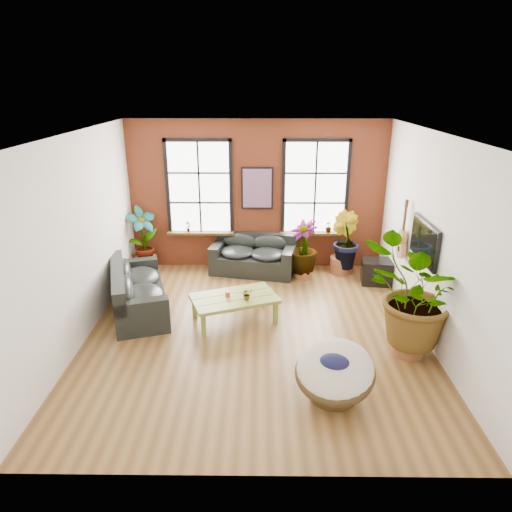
{
  "coord_description": "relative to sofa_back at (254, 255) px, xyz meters",
  "views": [
    {
      "loc": [
        0.08,
        -7.26,
        4.25
      ],
      "look_at": [
        0.0,
        0.6,
        1.25
      ],
      "focal_mm": 32.0,
      "sensor_mm": 36.0,
      "label": 1
    }
  ],
  "objects": [
    {
      "name": "media_box",
      "position": [
        2.77,
        -0.65,
        -0.13
      ],
      "size": [
        0.72,
        0.63,
        0.55
      ],
      "rotation": [
        0.0,
        0.0,
        -0.13
      ],
      "color": "black",
      "rests_on": "ground"
    },
    {
      "name": "pot_back_right",
      "position": [
        2.08,
        -0.04,
        -0.21
      ],
      "size": [
        0.68,
        0.68,
        0.38
      ],
      "rotation": [
        0.0,
        0.0,
        -0.34
      ],
      "color": "brown",
      "rests_on": "ground"
    },
    {
      "name": "tv_wall_unit",
      "position": [
        3.01,
        -2.26,
        1.14
      ],
      "size": [
        0.13,
        1.86,
        1.2
      ],
      "color": "black",
      "rests_on": "room"
    },
    {
      "name": "papasan_chair",
      "position": [
        1.22,
        -4.69,
        0.03
      ],
      "size": [
        1.44,
        1.45,
        0.85
      ],
      "rotation": [
        0.0,
        0.0,
        -0.34
      ],
      "color": "#453318",
      "rests_on": "ground"
    },
    {
      "name": "sill_plant_right",
      "position": [
        1.78,
        0.27,
        0.63
      ],
      "size": [
        0.19,
        0.19,
        0.27
      ],
      "primitive_type": "imported",
      "rotation": [
        0.0,
        0.0,
        3.49
      ],
      "color": "#143D10",
      "rests_on": "room"
    },
    {
      "name": "pot_back_left",
      "position": [
        -2.59,
        -0.01,
        -0.21
      ],
      "size": [
        0.58,
        0.58,
        0.38
      ],
      "rotation": [
        0.0,
        0.0,
        0.14
      ],
      "color": "brown",
      "rests_on": "ground"
    },
    {
      "name": "floor_plant_back_left",
      "position": [
        -2.6,
        -0.01,
        0.46
      ],
      "size": [
        0.91,
        0.88,
        1.43
      ],
      "primitive_type": "imported",
      "rotation": [
        0.0,
        0.0,
        0.7
      ],
      "color": "#143D10",
      "rests_on": "ground"
    },
    {
      "name": "sill_plant_left",
      "position": [
        -1.57,
        0.27,
        0.63
      ],
      "size": [
        0.17,
        0.17,
        0.27
      ],
      "primitive_type": "imported",
      "rotation": [
        0.0,
        0.0,
        0.79
      ],
      "color": "#143D10",
      "rests_on": "room"
    },
    {
      "name": "sofa_back",
      "position": [
        0.0,
        0.0,
        0.0
      ],
      "size": [
        2.09,
        1.32,
        0.89
      ],
      "rotation": [
        0.0,
        0.0,
        -0.2
      ],
      "color": "black",
      "rests_on": "ground"
    },
    {
      "name": "coffee_table",
      "position": [
        -0.33,
        -2.44,
        0.04
      ],
      "size": [
        1.77,
        1.39,
        0.6
      ],
      "rotation": [
        0.0,
        0.0,
        0.36
      ],
      "color": "olive",
      "rests_on": "ground"
    },
    {
      "name": "sofa_left",
      "position": [
        -2.3,
        -2.01,
        0.0
      ],
      "size": [
        1.6,
        2.46,
        0.9
      ],
      "rotation": [
        0.0,
        0.0,
        1.88
      ],
      "color": "black",
      "rests_on": "ground"
    },
    {
      "name": "pot_mid",
      "position": [
        1.14,
        -0.36,
        -0.25
      ],
      "size": [
        0.56,
        0.56,
        0.32
      ],
      "rotation": [
        0.0,
        0.0,
        -0.38
      ],
      "color": "brown",
      "rests_on": "ground"
    },
    {
      "name": "pot_right_wall",
      "position": [
        2.63,
        -3.53,
        -0.21
      ],
      "size": [
        0.58,
        0.58,
        0.39
      ],
      "rotation": [
        0.0,
        0.0,
        -0.12
      ],
      "color": "brown",
      "rests_on": "ground"
    },
    {
      "name": "poster",
      "position": [
        0.08,
        0.32,
        1.55
      ],
      "size": [
        0.74,
        0.06,
        0.98
      ],
      "color": "black",
      "rests_on": "room"
    },
    {
      "name": "floor_plant_back_right",
      "position": [
        2.12,
        -0.05,
        0.41
      ],
      "size": [
        0.86,
        0.92,
        1.33
      ],
      "primitive_type": "imported",
      "rotation": [
        0.0,
        0.0,
        2.06
      ],
      "color": "#143D10",
      "rests_on": "ground"
    },
    {
      "name": "room",
      "position": [
        0.08,
        -2.71,
        1.34
      ],
      "size": [
        6.04,
        6.54,
        3.54
      ],
      "color": "brown",
      "rests_on": "ground"
    },
    {
      "name": "floor_plant_right_wall",
      "position": [
        2.64,
        -3.56,
        0.67
      ],
      "size": [
        2.16,
        2.12,
        1.82
      ],
      "primitive_type": "imported",
      "rotation": [
        0.0,
        0.0,
        3.78
      ],
      "color": "#143D10",
      "rests_on": "ground"
    },
    {
      "name": "floor_plant_mid",
      "position": [
        1.13,
        -0.34,
        0.34
      ],
      "size": [
        0.96,
        0.96,
        1.22
      ],
      "primitive_type": "imported",
      "rotation": [
        0.0,
        0.0,
        5.38
      ],
      "color": "#143D10",
      "rests_on": "ground"
    },
    {
      "name": "table_plant",
      "position": [
        -0.08,
        -2.55,
        0.21
      ],
      "size": [
        0.24,
        0.22,
        0.22
      ],
      "primitive_type": "imported",
      "rotation": [
        0.0,
        0.0,
        0.3
      ],
      "color": "#143D10",
      "rests_on": "coffee_table"
    }
  ]
}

